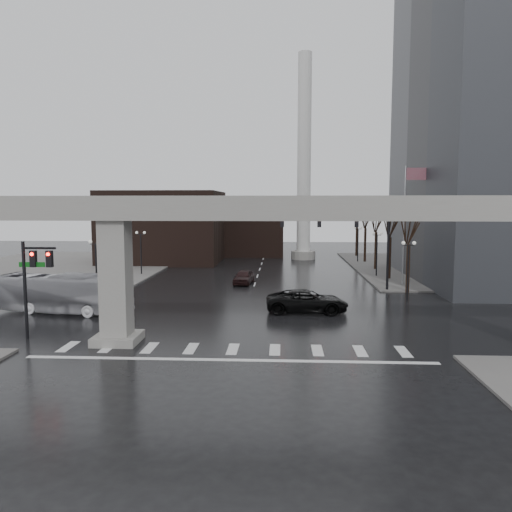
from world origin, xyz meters
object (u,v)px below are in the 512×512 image
object	(u,v)px
far_car	(244,277)
pickup_truck	(307,301)
city_bus	(62,293)
signal_mast_arm	(348,230)

from	to	relation	value
far_car	pickup_truck	bearing A→B (deg)	-59.23
far_car	city_bus	bearing A→B (deg)	-124.16
signal_mast_arm	far_car	bearing A→B (deg)	160.73
pickup_truck	far_car	world-z (taller)	pickup_truck
signal_mast_arm	city_bus	xyz separation A→B (m)	(-22.85, -10.93, -4.34)
signal_mast_arm	far_car	distance (m)	11.88
pickup_truck	far_car	size ratio (longest dim) A/B	1.45
signal_mast_arm	city_bus	distance (m)	25.70
pickup_truck	city_bus	xyz separation A→B (m)	(-18.57, -1.10, 0.63)
pickup_truck	city_bus	bearing A→B (deg)	94.67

